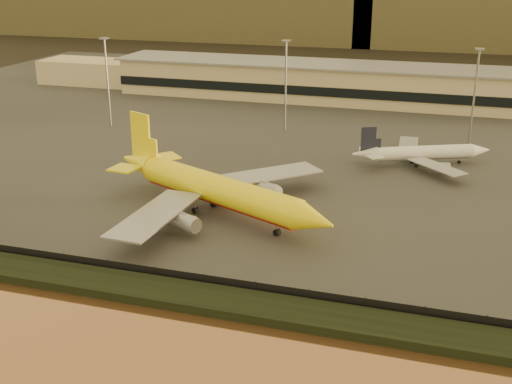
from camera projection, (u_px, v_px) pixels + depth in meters
The scene contains 10 objects.
ground at pixel (222, 251), 108.40m from camera, with size 900.00×900.00×0.00m, color black.
embankment at pixel (182, 295), 92.91m from camera, with size 320.00×7.00×1.40m, color black.
tarmac at pixel (329, 121), 193.57m from camera, with size 320.00×220.00×0.20m, color #2D2D2D.
perimeter_fence at pixel (192, 279), 96.29m from camera, with size 300.00×0.05×2.20m, color black.
terminal_building at pixel (306, 81), 222.87m from camera, with size 202.00×25.00×12.60m.
apron_light_masts at pixel (374, 85), 166.10m from camera, with size 152.20×12.20×25.40m.
dhl_cargo_jet at pixel (215, 190), 122.17m from camera, with size 52.26×49.52×16.49m.
white_narrowbody_jet at pixel (422, 153), 151.86m from camera, with size 32.03×30.29×9.74m.
gse_vehicle_yellow at pixel (296, 204), 126.56m from camera, with size 3.55×1.60×1.60m, color yellow.
gse_vehicle_white at pixel (192, 183), 138.32m from camera, with size 3.76×1.69×1.69m, color silver.
Camera 1 is at (34.52, -92.20, 46.84)m, focal length 45.00 mm.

